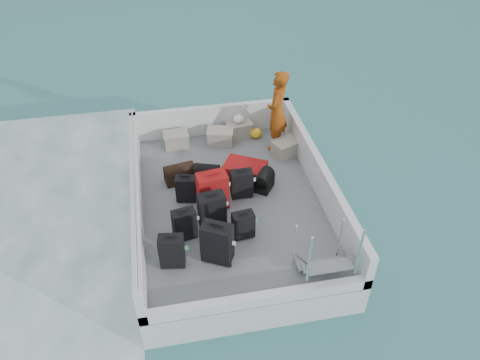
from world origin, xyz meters
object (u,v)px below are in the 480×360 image
object	(u,v)px
suitcase_8	(245,171)
suitcase_4	(212,211)
suitcase_5	(212,191)
crate_3	(286,148)
crate_2	(239,129)
passenger	(277,111)
suitcase_0	(172,252)
suitcase_3	(217,244)
suitcase_2	(186,189)
crate_0	(176,140)
suitcase_1	(184,225)
crate_1	(220,137)
suitcase_7	(242,184)
suitcase_6	(243,225)

from	to	relation	value
suitcase_8	suitcase_4	bearing A→B (deg)	175.80
suitcase_5	crate_3	bearing A→B (deg)	30.65
crate_2	passenger	size ratio (longest dim) A/B	0.30
suitcase_8	passenger	size ratio (longest dim) A/B	0.46
crate_2	crate_3	xyz separation A→B (m)	(0.86, -0.94, 0.00)
suitcase_5	passenger	bearing A→B (deg)	39.73
suitcase_0	suitcase_3	xyz separation A→B (m)	(0.74, -0.03, 0.06)
suitcase_3	crate_3	bearing A→B (deg)	82.39
suitcase_2	crate_0	bearing A→B (deg)	103.18
suitcase_1	suitcase_2	xyz separation A→B (m)	(0.13, 0.99, -0.03)
suitcase_4	passenger	bearing A→B (deg)	44.89
suitcase_5	crate_0	distance (m)	2.23
crate_0	crate_2	world-z (taller)	crate_2
suitcase_5	suitcase_8	world-z (taller)	suitcase_5
suitcase_4	suitcase_1	bearing A→B (deg)	-164.31
suitcase_4	suitcase_5	world-z (taller)	suitcase_5
suitcase_1	crate_2	bearing A→B (deg)	51.70
crate_1	crate_2	size ratio (longest dim) A/B	0.99
suitcase_0	crate_2	bearing A→B (deg)	72.40
crate_3	suitcase_7	bearing A→B (deg)	-136.11
suitcase_5	crate_1	bearing A→B (deg)	70.45
suitcase_3	suitcase_2	bearing A→B (deg)	130.13
suitcase_8	passenger	distance (m)	1.50
suitcase_4	crate_0	bearing A→B (deg)	91.81
crate_0	passenger	xyz separation A→B (m)	(2.15, -0.42, 0.74)
crate_3	suitcase_0	bearing A→B (deg)	-134.86
crate_3	passenger	xyz separation A→B (m)	(-0.14, 0.37, 0.73)
suitcase_5	crate_0	world-z (taller)	suitcase_5
suitcase_8	passenger	world-z (taller)	passenger
suitcase_3	suitcase_4	size ratio (longest dim) A/B	1.09
crate_0	suitcase_1	bearing A→B (deg)	-91.89
suitcase_2	crate_3	xyz separation A→B (m)	(2.27, 1.09, -0.11)
suitcase_6	passenger	distance (m)	2.97
suitcase_4	suitcase_8	xyz separation A→B (m)	(0.85, 1.26, -0.18)
suitcase_2	suitcase_3	xyz separation A→B (m)	(0.35, -1.61, 0.11)
suitcase_3	suitcase_8	size ratio (longest dim) A/B	0.92
suitcase_0	crate_3	world-z (taller)	suitcase_0
crate_3	passenger	world-z (taller)	passenger
suitcase_1	crate_1	size ratio (longest dim) A/B	1.12
crate_1	crate_2	world-z (taller)	crate_2
suitcase_0	suitcase_4	size ratio (longest dim) A/B	0.91
crate_2	suitcase_6	bearing A→B (deg)	-99.48
suitcase_0	suitcase_2	xyz separation A→B (m)	(0.39, 1.58, -0.04)
suitcase_3	passenger	distance (m)	3.57
suitcase_2	suitcase_4	distance (m)	0.87
passenger	crate_1	bearing A→B (deg)	-78.27
suitcase_3	suitcase_4	xyz separation A→B (m)	(0.03, 0.83, -0.03)
suitcase_4	suitcase_6	bearing A→B (deg)	-45.61
suitcase_2	suitcase_8	xyz separation A→B (m)	(1.24, 0.49, -0.11)
suitcase_3	crate_0	bearing A→B (deg)	124.08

